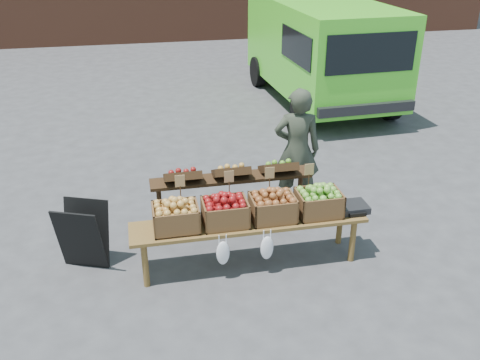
{
  "coord_description": "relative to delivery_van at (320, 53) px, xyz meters",
  "views": [
    {
      "loc": [
        -0.75,
        -5.04,
        3.65
      ],
      "look_at": [
        0.42,
        0.58,
        0.85
      ],
      "focal_mm": 40.0,
      "sensor_mm": 36.0,
      "label": 1
    }
  ],
  "objects": [
    {
      "name": "crate_red_apples",
      "position": [
        -2.61,
        -5.83,
        -0.37
      ],
      "size": [
        0.5,
        0.4,
        0.28
      ],
      "primitive_type": null,
      "color": "#9A5531",
      "rests_on": "display_bench"
    },
    {
      "name": "delivery_van",
      "position": [
        0.0,
        0.0,
        0.0
      ],
      "size": [
        2.43,
        4.91,
        2.16
      ],
      "primitive_type": null,
      "rotation": [
        0.0,
        0.0,
        0.05
      ],
      "color": "#4EDB29",
      "rests_on": "ground"
    },
    {
      "name": "crate_russet_pears",
      "position": [
        -3.16,
        -5.83,
        -0.37
      ],
      "size": [
        0.5,
        0.4,
        0.28
      ],
      "primitive_type": null,
      "color": "maroon",
      "rests_on": "display_bench"
    },
    {
      "name": "crate_green_apples",
      "position": [
        -2.06,
        -5.83,
        -0.37
      ],
      "size": [
        0.5,
        0.4,
        0.28
      ],
      "primitive_type": null,
      "color": "#438E2E",
      "rests_on": "display_bench"
    },
    {
      "name": "chalkboard_sign",
      "position": [
        -4.75,
        -5.49,
        -0.67
      ],
      "size": [
        0.61,
        0.47,
        0.81
      ],
      "primitive_type": null,
      "rotation": [
        0.0,
        0.0,
        -0.38
      ],
      "color": "black",
      "rests_on": "ground"
    },
    {
      "name": "ground",
      "position": [
        -3.31,
        -5.91,
        -1.08
      ],
      "size": [
        80.0,
        80.0,
        0.0
      ],
      "primitive_type": "plane",
      "color": "#424244"
    },
    {
      "name": "display_bench",
      "position": [
        -2.88,
        -5.83,
        -0.79
      ],
      "size": [
        2.7,
        0.56,
        0.57
      ],
      "primitive_type": null,
      "color": "brown",
      "rests_on": "ground"
    },
    {
      "name": "weighing_scale",
      "position": [
        -1.63,
        -5.83,
        -0.47
      ],
      "size": [
        0.34,
        0.3,
        0.08
      ],
      "primitive_type": "cube",
      "color": "black",
      "rests_on": "display_bench"
    },
    {
      "name": "back_table",
      "position": [
        -2.95,
        -5.11,
        -0.56
      ],
      "size": [
        2.1,
        0.44,
        1.04
      ],
      "primitive_type": null,
      "color": "black",
      "rests_on": "ground"
    },
    {
      "name": "vendor",
      "position": [
        -1.95,
        -4.6,
        -0.22
      ],
      "size": [
        0.7,
        0.54,
        1.72
      ],
      "primitive_type": "imported",
      "rotation": [
        0.0,
        0.0,
        2.92
      ],
      "color": "#31382B",
      "rests_on": "ground"
    },
    {
      "name": "crate_golden_apples",
      "position": [
        -3.71,
        -5.83,
        -0.37
      ],
      "size": [
        0.5,
        0.4,
        0.28
      ],
      "primitive_type": null,
      "color": "#A3972C",
      "rests_on": "display_bench"
    }
  ]
}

